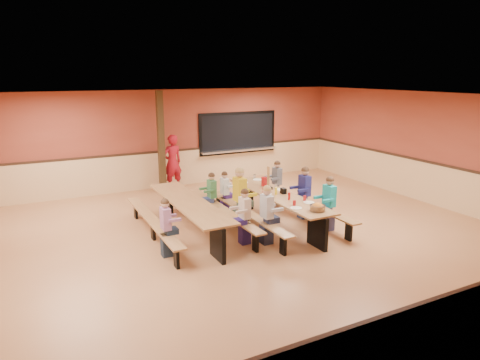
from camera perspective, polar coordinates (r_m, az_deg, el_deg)
name	(u,v)px	position (r m, az deg, el deg)	size (l,w,h in m)	color
ground	(233,240)	(9.23, -0.88, -8.06)	(12.00, 12.00, 0.00)	#9B613B
room_envelope	(233,210)	(8.99, -0.90, -3.98)	(12.04, 10.04, 3.02)	brown
kitchen_pass_through	(238,135)	(14.29, -0.26, 6.07)	(2.78, 0.28, 1.38)	black
structural_post	(161,143)	(12.75, -10.47, 4.92)	(0.18, 0.18, 3.00)	#2F200F
cafeteria_table_main	(278,203)	(10.06, 5.04, -3.05)	(1.91, 3.70, 0.74)	#996A3C
cafeteria_table_second	(189,211)	(9.53, -6.82, -4.08)	(1.91, 3.70, 0.74)	#996A3C
seated_child_white_left	(267,215)	(8.89, 3.58, -4.72)	(0.38, 0.31, 1.23)	silver
seated_adult_yellow	(240,197)	(9.91, -0.04, -2.31)	(0.45, 0.36, 1.37)	gold
seated_child_grey_left	(225,194)	(10.66, -2.05, -1.86)	(0.32, 0.26, 1.11)	silver
seated_child_teal_right	(329,204)	(9.83, 11.76, -3.14)	(0.38, 0.31, 1.23)	teal
seated_child_navy_right	(304,193)	(10.55, 8.58, -1.73)	(0.40, 0.33, 1.27)	navy
seated_child_char_right	(277,183)	(11.58, 4.94, -0.40)	(0.36, 0.29, 1.19)	#555860
seated_child_purple_sec	(166,228)	(8.41, -9.84, -6.35)	(0.34, 0.28, 1.15)	#99658C
seated_child_green_sec	(212,197)	(10.37, -3.77, -2.22)	(0.34, 0.28, 1.15)	#397645
seated_child_tan_sec	(245,217)	(8.88, 0.63, -4.93)	(0.35, 0.29, 1.17)	beige
standing_woman	(172,162)	(13.11, -8.99, 2.33)	(0.62, 0.41, 1.70)	maroon
punch_pitcher	(264,182)	(10.67, 3.26, -0.21)	(0.16, 0.16, 0.22)	#AE1718
chip_bowl	(318,207)	(8.88, 10.30, -3.61)	(0.32, 0.32, 0.15)	orange
napkin_dispenser	(283,191)	(10.03, 5.80, -1.45)	(0.10, 0.14, 0.13)	black
condiment_mustard	(276,191)	(9.94, 4.83, -1.45)	(0.06, 0.06, 0.17)	yellow
condiment_ketchup	(289,196)	(9.55, 6.57, -2.15)	(0.06, 0.06, 0.17)	#B2140F
table_paddle	(268,184)	(10.36, 3.79, -0.50)	(0.16, 0.16, 0.56)	black
place_settings	(278,192)	(9.98, 5.07, -1.57)	(0.65, 3.30, 0.11)	beige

